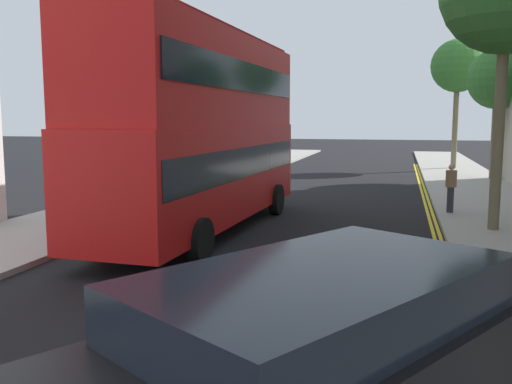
# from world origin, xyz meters

# --- Properties ---
(sidewalk_left) EXTENTS (4.00, 80.00, 0.14)m
(sidewalk_left) POSITION_xyz_m (-6.50, 16.00, 0.07)
(sidewalk_left) COLOR #9E9991
(sidewalk_left) RESTS_ON ground
(kerb_line_outer) EXTENTS (0.10, 56.00, 0.01)m
(kerb_line_outer) POSITION_xyz_m (4.40, 14.00, 0.00)
(kerb_line_outer) COLOR yellow
(kerb_line_outer) RESTS_ON ground
(kerb_line_inner) EXTENTS (0.10, 56.00, 0.01)m
(kerb_line_inner) POSITION_xyz_m (4.24, 14.00, 0.00)
(kerb_line_inner) COLOR yellow
(kerb_line_inner) RESTS_ON ground
(double_decker_bus_away) EXTENTS (3.12, 10.89, 5.64)m
(double_decker_bus_away) POSITION_xyz_m (-2.17, 15.37, 3.03)
(double_decker_bus_away) COLOR red
(double_decker_bus_away) RESTS_ON ground
(pedestrian_far) EXTENTS (0.34, 0.22, 1.62)m
(pedestrian_far) POSITION_xyz_m (4.92, 19.78, 0.99)
(pedestrian_far) COLOR #2D2D38
(pedestrian_far) RESTS_ON sidewalk_right
(street_tree_mid) EXTENTS (3.10, 3.10, 6.70)m
(street_tree_mid) POSITION_xyz_m (7.99, 31.56, 5.22)
(street_tree_mid) COLOR #6B6047
(street_tree_mid) RESTS_ON sidewalk_right
(street_tree_distant) EXTENTS (3.29, 3.29, 8.04)m
(street_tree_distant) POSITION_xyz_m (6.54, 37.70, 6.47)
(street_tree_distant) COLOR #6B6047
(street_tree_distant) RESTS_ON sidewalk_right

